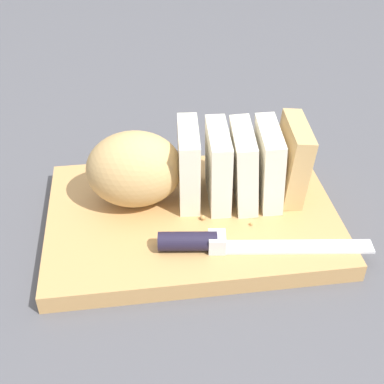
# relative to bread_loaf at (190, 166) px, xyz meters

# --- Properties ---
(ground_plane) EXTENTS (3.00, 3.00, 0.00)m
(ground_plane) POSITION_rel_bread_loaf_xyz_m (-0.00, -0.03, -0.07)
(ground_plane) COLOR #4C4C51
(cutting_board) EXTENTS (0.37, 0.25, 0.02)m
(cutting_board) POSITION_rel_bread_loaf_xyz_m (-0.00, -0.03, -0.06)
(cutting_board) COLOR tan
(cutting_board) RESTS_ON ground_plane
(bread_loaf) EXTENTS (0.29, 0.11, 0.10)m
(bread_loaf) POSITION_rel_bread_loaf_xyz_m (0.00, 0.00, 0.00)
(bread_loaf) COLOR tan
(bread_loaf) RESTS_ON cutting_board
(bread_knife) EXTENTS (0.25, 0.05, 0.02)m
(bread_knife) POSITION_rel_bread_loaf_xyz_m (0.02, -0.10, -0.04)
(bread_knife) COLOR silver
(bread_knife) RESTS_ON cutting_board
(crumb_near_knife) EXTENTS (0.00, 0.00, 0.00)m
(crumb_near_knife) POSITION_rel_bread_loaf_xyz_m (0.07, -0.07, -0.05)
(crumb_near_knife) COLOR tan
(crumb_near_knife) RESTS_ON cutting_board
(crumb_near_loaf) EXTENTS (0.01, 0.01, 0.01)m
(crumb_near_loaf) POSITION_rel_bread_loaf_xyz_m (0.01, -0.05, -0.05)
(crumb_near_loaf) COLOR tan
(crumb_near_loaf) RESTS_ON cutting_board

